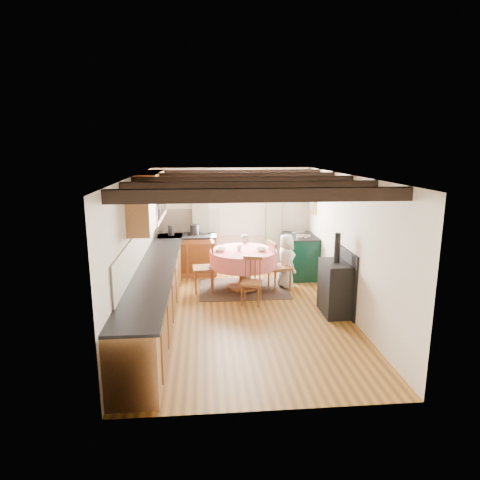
{
  "coord_description": "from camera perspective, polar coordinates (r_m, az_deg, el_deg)",
  "views": [
    {
      "loc": [
        -0.67,
        -6.79,
        2.86
      ],
      "look_at": [
        0.0,
        0.8,
        1.15
      ],
      "focal_mm": 31.12,
      "sensor_mm": 36.0,
      "label": 1
    }
  ],
  "objects": [
    {
      "name": "rug",
      "position": [
        8.63,
        0.45,
        -6.66
      ],
      "size": [
        1.8,
        1.4,
        0.01
      ],
      "primitive_type": "cube",
      "color": "#30281F",
      "rests_on": "floor"
    },
    {
      "name": "window_frame",
      "position": [
        9.64,
        -0.43,
        5.13
      ],
      "size": [
        1.34,
        0.03,
        1.54
      ],
      "primitive_type": "cube",
      "color": "white",
      "rests_on": "wall_back"
    },
    {
      "name": "worktop_left",
      "position": [
        7.11,
        -11.41,
        -3.6
      ],
      "size": [
        0.64,
        5.3,
        0.04
      ],
      "primitive_type": "cube",
      "color": "black",
      "rests_on": "base_cabinet_left"
    },
    {
      "name": "cast_iron_stove",
      "position": [
        7.37,
        13.0,
        -4.55
      ],
      "size": [
        0.43,
        0.72,
        1.44
      ],
      "primitive_type": null,
      "color": "black",
      "rests_on": "floor"
    },
    {
      "name": "aga_range",
      "position": [
        9.45,
        8.22,
        -2.09
      ],
      "size": [
        0.67,
        1.04,
        0.96
      ],
      "primitive_type": null,
      "color": "black",
      "rests_on": "floor"
    },
    {
      "name": "splash_left",
      "position": [
        7.36,
        -13.58,
        -0.74
      ],
      "size": [
        0.02,
        4.5,
        0.55
      ],
      "primitive_type": "cube",
      "color": "beige",
      "rests_on": "wall_left"
    },
    {
      "name": "wall_front",
      "position": [
        4.42,
        4.14,
        -9.43
      ],
      "size": [
        3.6,
        0.0,
        2.4
      ],
      "primitive_type": "cube",
      "color": "silver",
      "rests_on": "ground"
    },
    {
      "name": "canister_wide",
      "position": [
        9.45,
        -6.23,
        1.4
      ],
      "size": [
        0.2,
        0.2,
        0.22
      ],
      "primitive_type": "cylinder",
      "color": "#262628",
      "rests_on": "worktop_back"
    },
    {
      "name": "bowl_b",
      "position": [
        8.35,
        2.96,
        -1.31
      ],
      "size": [
        0.27,
        0.27,
        0.06
      ],
      "primitive_type": "imported",
      "rotation": [
        0.0,
        0.0,
        5.15
      ],
      "color": "silver",
      "rests_on": "dining_table"
    },
    {
      "name": "chair_left",
      "position": [
        8.38,
        -5.01,
        -3.62
      ],
      "size": [
        0.49,
        0.47,
        1.04
      ],
      "primitive_type": null,
      "rotation": [
        0.0,
        0.0,
        -1.51
      ],
      "color": "brown",
      "rests_on": "floor"
    },
    {
      "name": "beam_e",
      "position": [
        8.83,
        -0.7,
        9.08
      ],
      "size": [
        3.6,
        0.16,
        0.16
      ],
      "primitive_type": "cube",
      "color": "black",
      "rests_on": "ceiling"
    },
    {
      "name": "cup",
      "position": [
        8.37,
        -0.12,
        -1.12
      ],
      "size": [
        0.14,
        0.14,
        0.1
      ],
      "primitive_type": "imported",
      "rotation": [
        0.0,
        0.0,
        1.21
      ],
      "color": "silver",
      "rests_on": "dining_table"
    },
    {
      "name": "beam_a",
      "position": [
        4.87,
        2.94,
        6.17
      ],
      "size": [
        3.6,
        0.16,
        0.16
      ],
      "primitive_type": "cube",
      "color": "black",
      "rests_on": "ceiling"
    },
    {
      "name": "splash_back",
      "position": [
        9.67,
        -6.94,
        2.67
      ],
      "size": [
        1.4,
        0.02,
        0.55
      ],
      "primitive_type": "cube",
      "color": "beige",
      "rests_on": "wall_back"
    },
    {
      "name": "base_cabinet_back",
      "position": [
        9.56,
        -7.17,
        -2.12
      ],
      "size": [
        1.3,
        0.6,
        0.88
      ],
      "primitive_type": "cube",
      "color": "#A26A36",
      "rests_on": "floor"
    },
    {
      "name": "floor",
      "position": [
        7.39,
        0.56,
        -10.1
      ],
      "size": [
        3.6,
        5.5,
        0.0
      ],
      "primitive_type": "cube",
      "color": "#A26C24",
      "rests_on": "ground"
    },
    {
      "name": "curtain_rod",
      "position": [
        9.49,
        -0.39,
        8.66
      ],
      "size": [
        2.0,
        0.03,
        0.03
      ],
      "primitive_type": "cylinder",
      "rotation": [
        0.0,
        1.57,
        0.0
      ],
      "color": "black",
      "rests_on": "wall_back"
    },
    {
      "name": "ceiling",
      "position": [
        6.84,
        0.6,
        8.8
      ],
      "size": [
        3.6,
        5.5,
        0.0
      ],
      "primitive_type": "cube",
      "color": "white",
      "rests_on": "ground"
    },
    {
      "name": "wall_cabinet_glass",
      "position": [
        8.1,
        -11.89,
        5.93
      ],
      "size": [
        0.34,
        1.8,
        0.9
      ],
      "primitive_type": "cube",
      "color": "#A26A36",
      "rests_on": "wall_left"
    },
    {
      "name": "wall_right",
      "position": [
        7.41,
        14.56,
        -0.7
      ],
      "size": [
        0.0,
        5.5,
        2.4
      ],
      "primitive_type": "cube",
      "color": "silver",
      "rests_on": "ground"
    },
    {
      "name": "wall_left",
      "position": [
        7.08,
        -14.09,
        -1.3
      ],
      "size": [
        0.0,
        5.5,
        2.4
      ],
      "primitive_type": "cube",
      "color": "silver",
      "rests_on": "ground"
    },
    {
      "name": "chair_right",
      "position": [
        8.5,
        5.46,
        -3.49
      ],
      "size": [
        0.53,
        0.52,
        1.01
      ],
      "primitive_type": null,
      "rotation": [
        0.0,
        0.0,
        1.78
      ],
      "color": "brown",
      "rests_on": "floor"
    },
    {
      "name": "worktop_back",
      "position": [
        9.43,
        -7.25,
        0.55
      ],
      "size": [
        1.3,
        0.64,
        0.04
      ],
      "primitive_type": "cube",
      "color": "black",
      "rests_on": "base_cabinet_back"
    },
    {
      "name": "curtain_left",
      "position": [
        9.6,
        -5.45,
        2.03
      ],
      "size": [
        0.35,
        0.1,
        2.1
      ],
      "primitive_type": "cube",
      "color": "#ADC890",
      "rests_on": "wall_back"
    },
    {
      "name": "dining_table",
      "position": [
        8.51,
        0.46,
        -4.09
      ],
      "size": [
        1.36,
        1.36,
        0.82
      ],
      "primitive_type": null,
      "color": "#DE5952",
      "rests_on": "floor"
    },
    {
      "name": "chair_near",
      "position": [
        7.69,
        1.57,
        -5.67
      ],
      "size": [
        0.48,
        0.49,
        0.88
      ],
      "primitive_type": null,
      "rotation": [
        0.0,
        0.0,
        -0.29
      ],
      "color": "brown",
      "rests_on": "floor"
    },
    {
      "name": "base_cabinet_left",
      "position": [
        7.25,
        -11.41,
        -7.1
      ],
      "size": [
        0.6,
        5.3,
        0.88
      ],
      "primitive_type": "cube",
      "color": "#A26A36",
      "rests_on": "floor"
    },
    {
      "name": "wall_picture",
      "position": [
        9.48,
        9.95,
        5.43
      ],
      "size": [
        0.04,
        0.5,
        0.6
      ],
      "primitive_type": "cube",
      "color": "gold",
      "rests_on": "wall_right"
    },
    {
      "name": "bowl_a",
      "position": [
        8.34,
        -2.71,
        -1.34
      ],
      "size": [
        0.31,
        0.31,
        0.06
      ],
      "primitive_type": "imported",
      "rotation": [
        0.0,
        0.0,
        1.13
      ],
      "color": "silver",
      "rests_on": "dining_table"
    },
    {
      "name": "curtain_right",
      "position": [
        9.74,
        4.61,
        2.19
      ],
      "size": [
        0.35,
        0.1,
        2.1
      ],
      "primitive_type": "cube",
      "color": "#ADC890",
      "rests_on": "wall_back"
    },
    {
      "name": "window_pane",
      "position": [
        9.64,
        -0.43,
        5.14
      ],
      "size": [
        1.2,
        0.01,
        1.4
      ],
      "primitive_type": "cube",
      "color": "white",
      "rests_on": "wall_back"
    },
    {
      "name": "canister_tall",
      "position": [
        9.41,
        -9.44,
        1.3
      ],
      "size": [
        0.13,
        0.13,
        0.23
      ],
      "primitive_type": "cylinder",
      "color": "#262628",
      "rests_on": "worktop_back"
    },
    {
      "name": "wall_plate",
      "position": [
        9.73,
        5.19,
        5.75
      ],
      "size": [
        0.3,
        0.02,
        0.3
      ],
      "primitive_type": "cylinder",
      "rotation": [
        1.57,
        0.0,
        0.0
      ],
      "color": "silver",
      "rests_on": "wall_back"
    },
    {
      "name": "beam_c",
      "position": [
        6.84,
        0.6,
        8.05
      ],
      "size": [
        3.6,
        0.16,
        0.16
      ],
      "primitive_type": "cube",
      "color": "black",
      "rests_on": "ceiling"
    },
    {
      "name": "wall_back",
      "position": [
        9.7,
        -1.02,
        2.79
      ],
      "size": [
        3.6,
        0.0,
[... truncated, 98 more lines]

